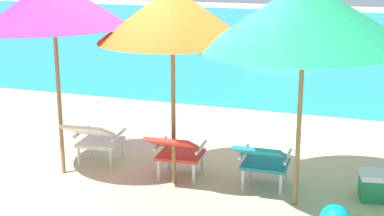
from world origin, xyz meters
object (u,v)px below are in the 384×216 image
(beach_umbrella_right, at_px, (305,14))
(lounge_chair_center, at_px, (177,150))
(swim_buoy, at_px, (277,60))
(beach_umbrella_left, at_px, (53,4))
(lounge_chair_left, at_px, (95,137))
(lounge_chair_right, at_px, (263,159))
(beach_umbrella_center, at_px, (172,14))
(cooler_box, at_px, (381,186))

(beach_umbrella_right, bearing_deg, lounge_chair_center, 172.34)
(swim_buoy, distance_m, beach_umbrella_left, 8.39)
(lounge_chair_left, xyz_separation_m, beach_umbrella_left, (-0.29, -0.32, 1.70))
(swim_buoy, xyz_separation_m, beach_umbrella_left, (-1.18, -8.06, 2.00))
(swim_buoy, relative_size, lounge_chair_center, 1.76)
(lounge_chair_right, relative_size, beach_umbrella_center, 0.37)
(beach_umbrella_left, xyz_separation_m, beach_umbrella_center, (1.43, 0.13, -0.09))
(cooler_box, bearing_deg, beach_umbrella_center, -172.49)
(swim_buoy, distance_m, cooler_box, 8.05)
(lounge_chair_left, height_order, lounge_chair_right, same)
(lounge_chair_center, height_order, beach_umbrella_left, beach_umbrella_left)
(beach_umbrella_right, xyz_separation_m, cooler_box, (0.88, 0.43, -1.92))
(lounge_chair_center, bearing_deg, lounge_chair_left, 174.60)
(lounge_chair_left, distance_m, lounge_chair_center, 1.16)
(lounge_chair_left, relative_size, lounge_chair_right, 1.04)
(lounge_chair_center, distance_m, lounge_chair_right, 1.04)
(lounge_chair_right, relative_size, cooler_box, 1.69)
(beach_umbrella_left, height_order, beach_umbrella_center, beach_umbrella_left)
(beach_umbrella_center, bearing_deg, beach_umbrella_right, -4.73)
(lounge_chair_left, relative_size, beach_umbrella_right, 0.31)
(lounge_chair_center, xyz_separation_m, beach_umbrella_right, (1.46, -0.20, 1.68))
(beach_umbrella_right, bearing_deg, cooler_box, 26.09)
(swim_buoy, height_order, beach_umbrella_center, beach_umbrella_center)
(lounge_chair_center, xyz_separation_m, beach_umbrella_left, (-1.44, -0.21, 1.70))
(beach_umbrella_left, xyz_separation_m, cooler_box, (3.78, 0.44, -1.94))
(beach_umbrella_left, bearing_deg, lounge_chair_left, 47.79)
(swim_buoy, xyz_separation_m, lounge_chair_center, (0.26, -7.85, 0.31))
(beach_umbrella_left, relative_size, cooler_box, 4.79)
(swim_buoy, height_order, lounge_chair_right, lounge_chair_right)
(beach_umbrella_right, bearing_deg, swim_buoy, 102.07)
(lounge_chair_right, distance_m, cooler_box, 1.34)
(swim_buoy, height_order, lounge_chair_left, lounge_chair_left)
(lounge_chair_left, xyz_separation_m, beach_umbrella_right, (2.61, -0.31, 1.68))
(lounge_chair_right, bearing_deg, lounge_chair_center, -178.68)
(lounge_chair_center, relative_size, beach_umbrella_center, 0.38)
(swim_buoy, bearing_deg, lounge_chair_right, -80.56)
(cooler_box, bearing_deg, beach_umbrella_right, -153.91)
(lounge_chair_center, relative_size, beach_umbrella_left, 0.36)
(lounge_chair_center, bearing_deg, cooler_box, 5.74)
(lounge_chair_right, distance_m, beach_umbrella_left, 3.02)
(cooler_box, bearing_deg, lounge_chair_right, -170.77)
(lounge_chair_left, height_order, lounge_chair_center, same)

